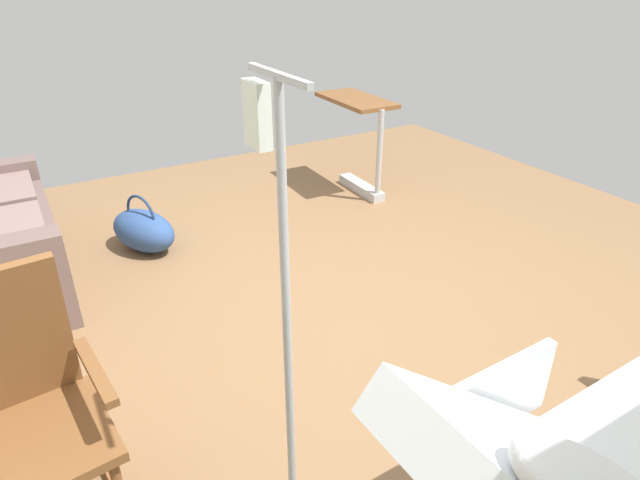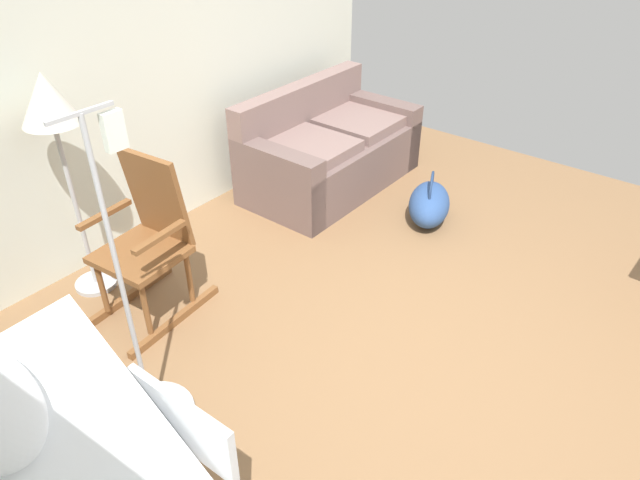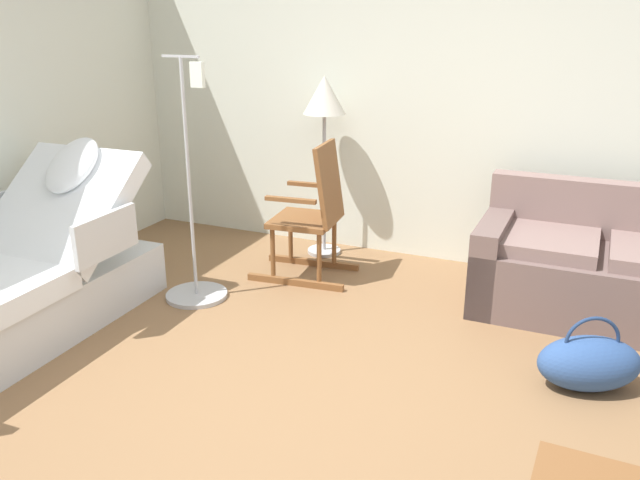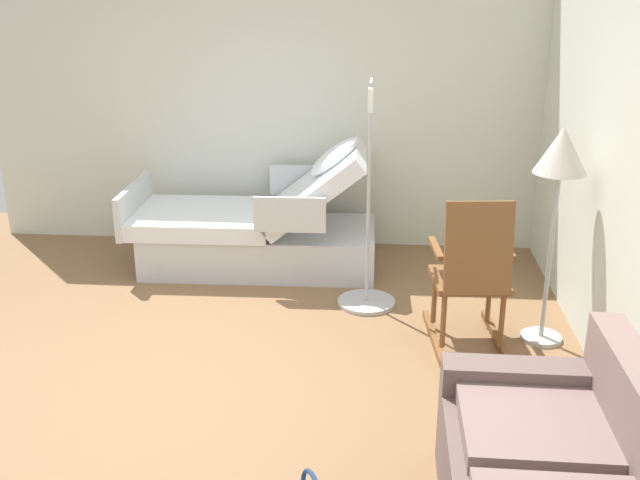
% 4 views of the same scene
% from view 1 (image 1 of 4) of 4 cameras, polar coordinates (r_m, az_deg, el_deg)
% --- Properties ---
extents(ground_plane, '(6.32, 6.32, 0.00)m').
position_cam_1_polar(ground_plane, '(3.27, 2.44, -7.94)').
color(ground_plane, olive).
extents(rocking_chair, '(0.80, 0.54, 1.05)m').
position_cam_1_polar(rocking_chair, '(2.17, -28.74, -16.46)').
color(rocking_chair, brown).
rests_on(rocking_chair, ground).
extents(overbed_table, '(0.85, 0.43, 0.84)m').
position_cam_1_polar(overbed_table, '(4.90, 4.26, 11.20)').
color(overbed_table, '#B2B5BA').
rests_on(overbed_table, ground).
extents(duffel_bag, '(0.64, 0.52, 0.43)m').
position_cam_1_polar(duffel_bag, '(4.13, -18.28, 1.01)').
color(duffel_bag, '#2D4C84').
rests_on(duffel_bag, ground).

